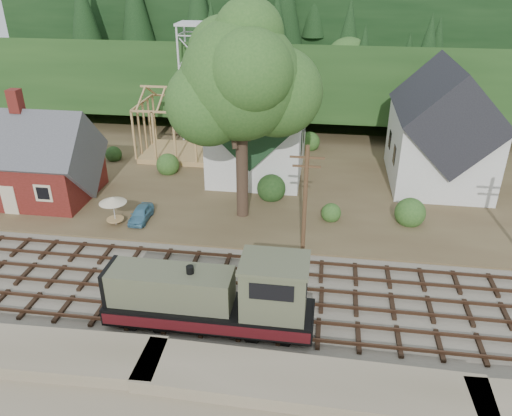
# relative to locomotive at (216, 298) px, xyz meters

# --- Properties ---
(ground) EXTENTS (140.00, 140.00, 0.00)m
(ground) POSITION_rel_locomotive_xyz_m (-2.80, 3.00, -2.02)
(ground) COLOR #384C1E
(ground) RESTS_ON ground
(embankment) EXTENTS (64.00, 5.00, 1.60)m
(embankment) POSITION_rel_locomotive_xyz_m (-2.80, -5.50, -2.02)
(embankment) COLOR #7F7259
(embankment) RESTS_ON ground
(railroad_bed) EXTENTS (64.00, 11.00, 0.16)m
(railroad_bed) POSITION_rel_locomotive_xyz_m (-2.80, 3.00, -1.94)
(railroad_bed) COLOR #726B5B
(railroad_bed) RESTS_ON ground
(village_flat) EXTENTS (64.00, 26.00, 0.30)m
(village_flat) POSITION_rel_locomotive_xyz_m (-2.80, 21.00, -1.87)
(village_flat) COLOR brown
(village_flat) RESTS_ON ground
(hillside) EXTENTS (70.00, 28.96, 12.74)m
(hillside) POSITION_rel_locomotive_xyz_m (-2.80, 45.00, -2.02)
(hillside) COLOR #1E3F19
(hillside) RESTS_ON ground
(ridge) EXTENTS (80.00, 20.00, 12.00)m
(ridge) POSITION_rel_locomotive_xyz_m (-2.80, 61.00, -2.02)
(ridge) COLOR black
(ridge) RESTS_ON ground
(depot) EXTENTS (10.80, 7.41, 9.00)m
(depot) POSITION_rel_locomotive_xyz_m (-18.80, 14.00, 1.20)
(depot) COLOR #551A13
(depot) RESTS_ON village_flat
(church) EXTENTS (8.40, 15.17, 13.00)m
(church) POSITION_rel_locomotive_xyz_m (-0.80, 22.68, 3.16)
(church) COLOR silver
(church) RESTS_ON village_flat
(farmhouse) EXTENTS (8.40, 10.80, 10.60)m
(farmhouse) POSITION_rel_locomotive_xyz_m (15.20, 22.00, 2.85)
(farmhouse) COLOR silver
(farmhouse) RESTS_ON village_flat
(timber_frame) EXTENTS (8.20, 6.20, 6.99)m
(timber_frame) POSITION_rel_locomotive_xyz_m (-8.80, 25.00, 1.25)
(timber_frame) COLOR tan
(timber_frame) RESTS_ON village_flat
(lattice_tower) EXTENTS (3.20, 3.20, 12.12)m
(lattice_tower) POSITION_rel_locomotive_xyz_m (-8.80, 31.00, 8.02)
(lattice_tower) COLOR silver
(lattice_tower) RESTS_ON village_flat
(big_tree) EXTENTS (10.90, 8.40, 14.70)m
(big_tree) POSITION_rel_locomotive_xyz_m (-0.63, 13.08, 8.20)
(big_tree) COLOR #38281E
(big_tree) RESTS_ON village_flat
(telegraph_pole_near) EXTENTS (2.20, 0.28, 8.00)m
(telegraph_pole_near) POSITION_rel_locomotive_xyz_m (4.20, 8.20, 2.23)
(telegraph_pole_near) COLOR #4C331E
(telegraph_pole_near) RESTS_ON ground
(locomotive) EXTENTS (11.21, 2.80, 4.51)m
(locomotive) POSITION_rel_locomotive_xyz_m (0.00, 0.00, 0.00)
(locomotive) COLOR black
(locomotive) RESTS_ON railroad_bed
(car_blue) EXTENTS (1.33, 3.21, 1.09)m
(car_blue) POSITION_rel_locomotive_xyz_m (-8.35, 10.97, -1.17)
(car_blue) COLOR teal
(car_blue) RESTS_ON village_flat
(patio_set) EXTENTS (2.04, 2.04, 2.27)m
(patio_set) POSITION_rel_locomotive_xyz_m (-10.06, 10.09, 0.21)
(patio_set) COLOR silver
(patio_set) RESTS_ON village_flat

